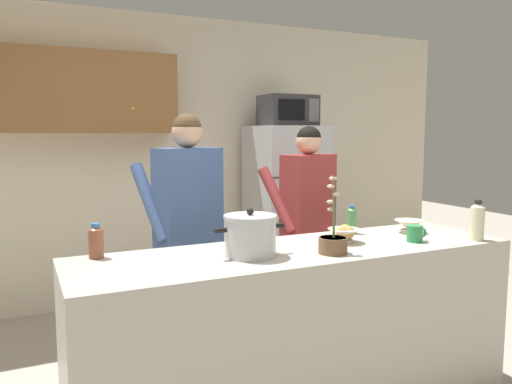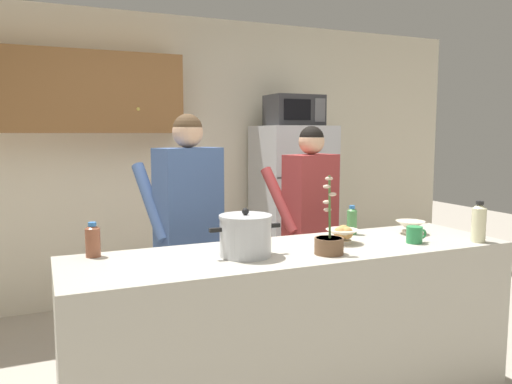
{
  "view_description": "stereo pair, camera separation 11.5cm",
  "coord_description": "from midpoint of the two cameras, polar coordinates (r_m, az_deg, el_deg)",
  "views": [
    {
      "loc": [
        -1.35,
        -2.31,
        1.54
      ],
      "look_at": [
        0.0,
        0.55,
        1.17
      ],
      "focal_mm": 35.39,
      "sensor_mm": 36.0,
      "label": 1
    },
    {
      "loc": [
        -1.25,
        -2.36,
        1.54
      ],
      "look_at": [
        0.0,
        0.55,
        1.17
      ],
      "focal_mm": 35.39,
      "sensor_mm": 36.0,
      "label": 2
    }
  ],
  "objects": [
    {
      "name": "microwave",
      "position": [
        4.73,
        2.92,
        9.17
      ],
      "size": [
        0.48,
        0.37,
        0.28
      ],
      "color": "#2D2D30",
      "rests_on": "refrigerator"
    },
    {
      "name": "person_by_sink",
      "position": [
        3.72,
        4.92,
        -1.91
      ],
      "size": [
        0.57,
        0.52,
        1.59
      ],
      "color": "#33384C",
      "rests_on": "ground"
    },
    {
      "name": "coffee_mug",
      "position": [
        3.02,
        16.51,
        -4.53
      ],
      "size": [
        0.13,
        0.09,
        0.1
      ],
      "color": "#2D8C4C",
      "rests_on": "kitchen_island"
    },
    {
      "name": "kitchen_island",
      "position": [
        2.88,
        3.67,
        -15.37
      ],
      "size": [
        2.44,
        0.68,
        0.92
      ],
      "primitive_type": "cube",
      "color": "#BCB7A8",
      "rests_on": "ground"
    },
    {
      "name": "bread_bowl",
      "position": [
        2.9,
        8.84,
        -4.68
      ],
      "size": [
        0.19,
        0.19,
        0.1
      ],
      "color": "beige",
      "rests_on": "kitchen_island"
    },
    {
      "name": "empty_bowl",
      "position": [
        3.28,
        15.95,
        -3.65
      ],
      "size": [
        0.18,
        0.18,
        0.08
      ],
      "color": "beige",
      "rests_on": "kitchen_island"
    },
    {
      "name": "person_near_pot",
      "position": [
        3.27,
        -8.74,
        -2.21
      ],
      "size": [
        0.59,
        0.53,
        1.66
      ],
      "color": "#726656",
      "rests_on": "ground"
    },
    {
      "name": "cooking_pot",
      "position": [
        2.55,
        -1.95,
        -4.93
      ],
      "size": [
        0.38,
        0.27,
        0.25
      ],
      "color": "silver",
      "rests_on": "kitchen_island"
    },
    {
      "name": "refrigerator",
      "position": [
        4.8,
        2.73,
        -2.17
      ],
      "size": [
        0.64,
        0.68,
        1.61
      ],
      "color": "#B7BABF",
      "rests_on": "ground"
    },
    {
      "name": "bottle_mid_counter",
      "position": [
        3.17,
        9.76,
        -3.09
      ],
      "size": [
        0.06,
        0.06,
        0.18
      ],
      "color": "#4C8C4C",
      "rests_on": "kitchen_island"
    },
    {
      "name": "potted_orchid",
      "position": [
        2.64,
        7.44,
        -5.53
      ],
      "size": [
        0.15,
        0.15,
        0.41
      ],
      "color": "brown",
      "rests_on": "kitchen_island"
    },
    {
      "name": "bottle_far_corner",
      "position": [
        3.17,
        22.78,
        -3.01
      ],
      "size": [
        0.08,
        0.08,
        0.24
      ],
      "color": "beige",
      "rests_on": "kitchen_island"
    },
    {
      "name": "bottle_near_edge",
      "position": [
        2.65,
        -18.84,
        -5.28
      ],
      "size": [
        0.07,
        0.07,
        0.18
      ],
      "color": "brown",
      "rests_on": "kitchen_island"
    },
    {
      "name": "back_wall_unit",
      "position": [
        4.7,
        -12.48,
        5.04
      ],
      "size": [
        6.0,
        0.48,
        2.6
      ],
      "color": "beige",
      "rests_on": "ground"
    }
  ]
}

